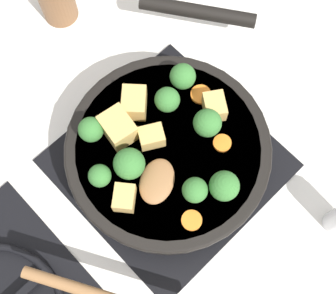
% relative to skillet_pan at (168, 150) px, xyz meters
% --- Properties ---
extents(ground_plane, '(2.40, 2.40, 0.00)m').
position_rel_skillet_pan_xyz_m(ground_plane, '(-0.00, 0.00, -0.06)').
color(ground_plane, white).
extents(front_burner_grate, '(0.31, 0.31, 0.03)m').
position_rel_skillet_pan_xyz_m(front_burner_grate, '(-0.00, 0.00, -0.05)').
color(front_burner_grate, black).
rests_on(front_burner_grate, ground_plane).
extents(skillet_pan, '(0.38, 0.42, 0.06)m').
position_rel_skillet_pan_xyz_m(skillet_pan, '(0.00, 0.00, 0.00)').
color(skillet_pan, black).
rests_on(skillet_pan, front_burner_grate).
extents(wooden_spoon, '(0.24, 0.26, 0.02)m').
position_rel_skillet_pan_xyz_m(wooden_spoon, '(-0.08, 0.14, 0.03)').
color(wooden_spoon, olive).
rests_on(wooden_spoon, skillet_pan).
extents(tofu_cube_center_large, '(0.05, 0.05, 0.04)m').
position_rel_skillet_pan_xyz_m(tofu_cube_center_large, '(0.06, 0.04, 0.04)').
color(tofu_cube_center_large, tan).
rests_on(tofu_cube_center_large, skillet_pan).
extents(tofu_cube_near_handle, '(0.05, 0.05, 0.03)m').
position_rel_skillet_pan_xyz_m(tofu_cube_near_handle, '(-0.01, -0.09, 0.04)').
color(tofu_cube_near_handle, tan).
rests_on(tofu_cube_near_handle, skillet_pan).
extents(tofu_cube_east_chunk, '(0.04, 0.04, 0.03)m').
position_rel_skillet_pan_xyz_m(tofu_cube_east_chunk, '(0.02, 0.01, 0.04)').
color(tofu_cube_east_chunk, tan).
rests_on(tofu_cube_east_chunk, skillet_pan).
extents(tofu_cube_west_chunk, '(0.06, 0.06, 0.03)m').
position_rel_skillet_pan_xyz_m(tofu_cube_west_chunk, '(0.08, -0.01, 0.04)').
color(tofu_cube_west_chunk, tan).
rests_on(tofu_cube_west_chunk, skillet_pan).
extents(tofu_cube_back_piece, '(0.04, 0.05, 0.03)m').
position_rel_skillet_pan_xyz_m(tofu_cube_back_piece, '(-0.02, 0.10, 0.04)').
color(tofu_cube_back_piece, tan).
rests_on(tofu_cube_back_piece, skillet_pan).
extents(broccoli_floret_near_spoon, '(0.04, 0.04, 0.04)m').
position_rel_skillet_pan_xyz_m(broccoli_floret_near_spoon, '(-0.08, 0.03, 0.05)').
color(broccoli_floret_near_spoon, '#709956').
rests_on(broccoli_floret_near_spoon, skillet_pan).
extents(broccoli_floret_center_top, '(0.04, 0.04, 0.05)m').
position_rel_skillet_pan_xyz_m(broccoli_floret_center_top, '(-0.02, -0.06, 0.05)').
color(broccoli_floret_center_top, '#709956').
rests_on(broccoli_floret_center_top, skillet_pan).
extents(broccoli_floret_east_rim, '(0.04, 0.04, 0.04)m').
position_rel_skillet_pan_xyz_m(broccoli_floret_east_rim, '(0.04, -0.04, 0.05)').
color(broccoli_floret_east_rim, '#709956').
rests_on(broccoli_floret_east_rim, skillet_pan).
extents(broccoli_floret_west_rim, '(0.04, 0.04, 0.05)m').
position_rel_skillet_pan_xyz_m(broccoli_floret_west_rim, '(0.01, 0.06, 0.05)').
color(broccoli_floret_west_rim, '#709956').
rests_on(broccoli_floret_west_rim, skillet_pan).
extents(broccoli_floret_north_edge, '(0.04, 0.04, 0.04)m').
position_rel_skillet_pan_xyz_m(broccoli_floret_north_edge, '(0.09, 0.07, 0.05)').
color(broccoli_floret_north_edge, '#709956').
rests_on(broccoli_floret_north_edge, skillet_pan).
extents(broccoli_floret_south_cluster, '(0.03, 0.03, 0.04)m').
position_rel_skillet_pan_xyz_m(broccoli_floret_south_cluster, '(0.03, 0.10, 0.05)').
color(broccoli_floret_south_cluster, '#709956').
rests_on(broccoli_floret_south_cluster, skillet_pan).
extents(broccoli_floret_mid_floret, '(0.04, 0.04, 0.05)m').
position_rel_skillet_pan_xyz_m(broccoli_floret_mid_floret, '(-0.10, -0.01, 0.05)').
color(broccoli_floret_mid_floret, '#709956').
rests_on(broccoli_floret_mid_floret, skillet_pan).
extents(broccoli_floret_small_inner, '(0.04, 0.04, 0.05)m').
position_rel_skillet_pan_xyz_m(broccoli_floret_small_inner, '(0.06, -0.08, 0.05)').
color(broccoli_floret_small_inner, '#709956').
rests_on(broccoli_floret_small_inner, skillet_pan).
extents(carrot_slice_orange_thin, '(0.03, 0.03, 0.01)m').
position_rel_skillet_pan_xyz_m(carrot_slice_orange_thin, '(-0.05, -0.06, 0.03)').
color(carrot_slice_orange_thin, orange).
rests_on(carrot_slice_orange_thin, skillet_pan).
extents(carrot_slice_near_center, '(0.03, 0.03, 0.01)m').
position_rel_skillet_pan_xyz_m(carrot_slice_near_center, '(-0.10, 0.05, 0.03)').
color(carrot_slice_near_center, orange).
rests_on(carrot_slice_near_center, skillet_pan).
extents(carrot_slice_edge_slice, '(0.03, 0.03, 0.01)m').
position_rel_skillet_pan_xyz_m(carrot_slice_edge_slice, '(0.02, -0.09, 0.03)').
color(carrot_slice_edge_slice, orange).
rests_on(carrot_slice_edge_slice, skillet_pan).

